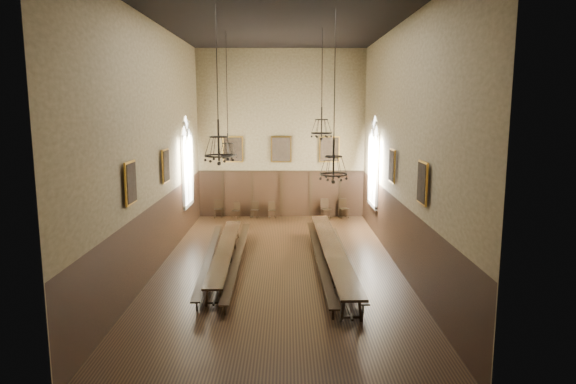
{
  "coord_description": "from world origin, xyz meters",
  "views": [
    {
      "loc": [
        0.31,
        -18.7,
        5.94
      ],
      "look_at": [
        0.35,
        1.5,
        2.59
      ],
      "focal_mm": 32.0,
      "sensor_mm": 36.0,
      "label": 1
    }
  ],
  "objects_px": {
    "chandelier_front_right": "(333,164)",
    "chair_3": "(272,213)",
    "table_right": "(332,257)",
    "chair_2": "(255,213)",
    "chair_1": "(236,213)",
    "chandelier_back_left": "(228,145)",
    "bench_right_inner": "(319,259)",
    "table_left": "(225,256)",
    "chandelier_front_left": "(219,146)",
    "chandelier_back_right": "(322,126)",
    "bench_right_outer": "(345,261)",
    "chair_6": "(326,212)",
    "bench_left_inner": "(238,258)",
    "bench_left_outer": "(210,259)",
    "chair_7": "(344,212)",
    "chair_0": "(218,212)"
  },
  "relations": [
    {
      "from": "chair_0",
      "to": "chandelier_front_left",
      "type": "bearing_deg",
      "value": -87.98
    },
    {
      "from": "bench_left_inner",
      "to": "chair_7",
      "type": "relative_size",
      "value": 9.82
    },
    {
      "from": "chair_6",
      "to": "chandelier_front_left",
      "type": "relative_size",
      "value": 0.22
    },
    {
      "from": "chair_7",
      "to": "chandelier_back_right",
      "type": "height_order",
      "value": "chandelier_back_right"
    },
    {
      "from": "chair_1",
      "to": "chandelier_back_left",
      "type": "distance_m",
      "value": 6.91
    },
    {
      "from": "bench_left_outer",
      "to": "chair_0",
      "type": "bearing_deg",
      "value": 95.37
    },
    {
      "from": "chair_0",
      "to": "chair_3",
      "type": "height_order",
      "value": "chair_0"
    },
    {
      "from": "table_right",
      "to": "chair_2",
      "type": "height_order",
      "value": "chair_2"
    },
    {
      "from": "chair_3",
      "to": "chair_6",
      "type": "relative_size",
      "value": 0.82
    },
    {
      "from": "chair_7",
      "to": "chandelier_front_left",
      "type": "xyz_separation_m",
      "value": [
        -5.22,
        -11.25,
        4.42
      ]
    },
    {
      "from": "bench_left_inner",
      "to": "chandelier_front_right",
      "type": "distance_m",
      "value": 5.5
    },
    {
      "from": "chair_3",
      "to": "bench_left_outer",
      "type": "bearing_deg",
      "value": -111.0
    },
    {
      "from": "chair_1",
      "to": "chandelier_back_left",
      "type": "bearing_deg",
      "value": -68.09
    },
    {
      "from": "chair_0",
      "to": "chair_7",
      "type": "xyz_separation_m",
      "value": [
        6.82,
        -0.01,
        0.02
      ]
    },
    {
      "from": "bench_right_outer",
      "to": "chair_6",
      "type": "bearing_deg",
      "value": 90.46
    },
    {
      "from": "chair_1",
      "to": "table_left",
      "type": "bearing_deg",
      "value": -68.04
    },
    {
      "from": "bench_right_outer",
      "to": "chandelier_back_right",
      "type": "height_order",
      "value": "chandelier_back_right"
    },
    {
      "from": "bench_left_outer",
      "to": "chair_6",
      "type": "xyz_separation_m",
      "value": [
        5.03,
        8.44,
        0.04
      ]
    },
    {
      "from": "bench_left_outer",
      "to": "chandelier_front_left",
      "type": "relative_size",
      "value": 2.02
    },
    {
      "from": "table_right",
      "to": "chandelier_back_right",
      "type": "bearing_deg",
      "value": 96.97
    },
    {
      "from": "chandelier_front_left",
      "to": "chandelier_front_right",
      "type": "xyz_separation_m",
      "value": [
        3.66,
        0.63,
        -0.63
      ]
    },
    {
      "from": "bench_left_outer",
      "to": "chair_7",
      "type": "distance_m",
      "value": 10.45
    },
    {
      "from": "chandelier_back_right",
      "to": "chair_6",
      "type": "bearing_deg",
      "value": 83.7
    },
    {
      "from": "bench_right_outer",
      "to": "chair_1",
      "type": "bearing_deg",
      "value": 119.57
    },
    {
      "from": "table_left",
      "to": "chair_3",
      "type": "distance_m",
      "value": 8.61
    },
    {
      "from": "chandelier_front_left",
      "to": "chandelier_front_right",
      "type": "distance_m",
      "value": 3.77
    },
    {
      "from": "chandelier_front_left",
      "to": "chair_6",
      "type": "bearing_deg",
      "value": 69.19
    },
    {
      "from": "table_right",
      "to": "chandelier_front_right",
      "type": "bearing_deg",
      "value": -94.87
    },
    {
      "from": "bench_left_inner",
      "to": "chandelier_front_right",
      "type": "bearing_deg",
      "value": -31.6
    },
    {
      "from": "bench_left_outer",
      "to": "chandelier_front_right",
      "type": "height_order",
      "value": "chandelier_front_right"
    },
    {
      "from": "chandelier_back_left",
      "to": "bench_right_inner",
      "type": "bearing_deg",
      "value": -38.79
    },
    {
      "from": "chair_3",
      "to": "chandelier_back_left",
      "type": "distance_m",
      "value": 7.19
    },
    {
      "from": "bench_left_outer",
      "to": "chandelier_front_left",
      "type": "bearing_deg",
      "value": -73.64
    },
    {
      "from": "table_right",
      "to": "bench_right_outer",
      "type": "relative_size",
      "value": 1.16
    },
    {
      "from": "chandelier_front_left",
      "to": "chandelier_front_right",
      "type": "relative_size",
      "value": 0.88
    },
    {
      "from": "table_left",
      "to": "chair_1",
      "type": "distance_m",
      "value": 8.37
    },
    {
      "from": "bench_right_outer",
      "to": "chandelier_back_left",
      "type": "distance_m",
      "value": 6.96
    },
    {
      "from": "chandelier_back_right",
      "to": "chair_1",
      "type": "bearing_deg",
      "value": 122.93
    },
    {
      "from": "bench_right_inner",
      "to": "chair_1",
      "type": "relative_size",
      "value": 12.31
    },
    {
      "from": "chandelier_front_right",
      "to": "chair_3",
      "type": "bearing_deg",
      "value": 102.41
    },
    {
      "from": "table_left",
      "to": "chandelier_front_right",
      "type": "xyz_separation_m",
      "value": [
        3.86,
        -2.14,
        3.74
      ]
    },
    {
      "from": "chair_1",
      "to": "chair_6",
      "type": "xyz_separation_m",
      "value": [
        4.87,
        0.02,
        0.05
      ]
    },
    {
      "from": "bench_right_inner",
      "to": "chandelier_back_left",
      "type": "xyz_separation_m",
      "value": [
        -3.71,
        2.98,
        4.06
      ]
    },
    {
      "from": "chair_0",
      "to": "chandelier_front_left",
      "type": "relative_size",
      "value": 0.21
    },
    {
      "from": "chair_3",
      "to": "chandelier_back_right",
      "type": "bearing_deg",
      "value": -78.45
    },
    {
      "from": "chair_7",
      "to": "chandelier_front_right",
      "type": "xyz_separation_m",
      "value": [
        -1.56,
        -10.62,
        3.79
      ]
    },
    {
      "from": "table_left",
      "to": "bench_left_outer",
      "type": "distance_m",
      "value": 0.6
    },
    {
      "from": "chandelier_back_left",
      "to": "table_left",
      "type": "bearing_deg",
      "value": -86.96
    },
    {
      "from": "table_left",
      "to": "chandelier_front_left",
      "type": "height_order",
      "value": "chandelier_front_left"
    },
    {
      "from": "chair_3",
      "to": "table_right",
      "type": "bearing_deg",
      "value": -81.39
    }
  ]
}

